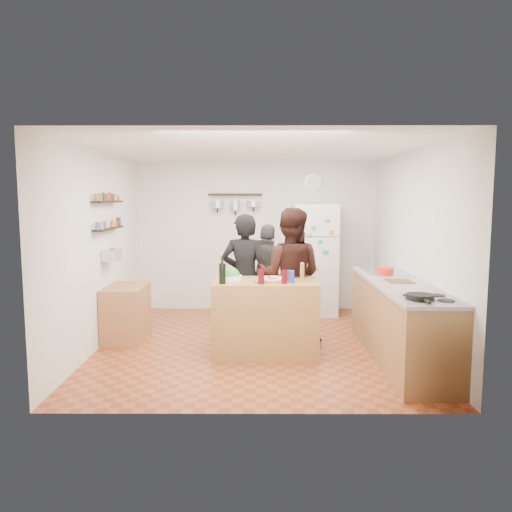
{
  "coord_description": "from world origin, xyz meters",
  "views": [
    {
      "loc": [
        0.02,
        -6.32,
        1.91
      ],
      "look_at": [
        0.0,
        0.1,
        1.15
      ],
      "focal_mm": 35.0,
      "sensor_mm": 36.0,
      "label": 1
    }
  ],
  "objects_px": {
    "salt_canister": "(291,276)",
    "red_bowl": "(385,272)",
    "prep_island": "(265,317)",
    "person_left": "(245,277)",
    "pepper_mill": "(302,273)",
    "side_table": "(126,313)",
    "wall_clock": "(313,183)",
    "wine_bottle": "(222,274)",
    "counter_run": "(399,321)",
    "salad_bowl": "(231,278)",
    "fridge": "(315,259)",
    "person_back": "(268,278)",
    "person_center": "(290,276)",
    "skillet": "(420,297)"
  },
  "relations": [
    {
      "from": "salad_bowl",
      "to": "counter_run",
      "type": "distance_m",
      "value": 2.08
    },
    {
      "from": "person_back",
      "to": "person_left",
      "type": "bearing_deg",
      "value": 73.57
    },
    {
      "from": "counter_run",
      "to": "fridge",
      "type": "distance_m",
      "value": 2.46
    },
    {
      "from": "wall_clock",
      "to": "fridge",
      "type": "bearing_deg",
      "value": -90.0
    },
    {
      "from": "prep_island",
      "to": "counter_run",
      "type": "relative_size",
      "value": 0.48
    },
    {
      "from": "person_center",
      "to": "red_bowl",
      "type": "height_order",
      "value": "person_center"
    },
    {
      "from": "counter_run",
      "to": "wall_clock",
      "type": "bearing_deg",
      "value": 105.92
    },
    {
      "from": "prep_island",
      "to": "pepper_mill",
      "type": "xyz_separation_m",
      "value": [
        0.45,
        0.05,
        0.54
      ]
    },
    {
      "from": "person_back",
      "to": "wine_bottle",
      "type": "bearing_deg",
      "value": 83.28
    },
    {
      "from": "wine_bottle",
      "to": "red_bowl",
      "type": "relative_size",
      "value": 1.12
    },
    {
      "from": "wine_bottle",
      "to": "pepper_mill",
      "type": "distance_m",
      "value": 0.99
    },
    {
      "from": "skillet",
      "to": "side_table",
      "type": "bearing_deg",
      "value": 152.21
    },
    {
      "from": "person_left",
      "to": "side_table",
      "type": "height_order",
      "value": "person_left"
    },
    {
      "from": "person_left",
      "to": "wall_clock",
      "type": "bearing_deg",
      "value": -113.18
    },
    {
      "from": "red_bowl",
      "to": "person_back",
      "type": "bearing_deg",
      "value": 153.28
    },
    {
      "from": "salad_bowl",
      "to": "salt_canister",
      "type": "relative_size",
      "value": 1.98
    },
    {
      "from": "side_table",
      "to": "counter_run",
      "type": "bearing_deg",
      "value": -12.46
    },
    {
      "from": "side_table",
      "to": "prep_island",
      "type": "bearing_deg",
      "value": -18.07
    },
    {
      "from": "wine_bottle",
      "to": "counter_run",
      "type": "relative_size",
      "value": 0.09
    },
    {
      "from": "pepper_mill",
      "to": "side_table",
      "type": "bearing_deg",
      "value": 166.46
    },
    {
      "from": "counter_run",
      "to": "red_bowl",
      "type": "relative_size",
      "value": 12.43
    },
    {
      "from": "salad_bowl",
      "to": "wine_bottle",
      "type": "height_order",
      "value": "wine_bottle"
    },
    {
      "from": "wine_bottle",
      "to": "salad_bowl",
      "type": "bearing_deg",
      "value": 73.5
    },
    {
      "from": "fridge",
      "to": "side_table",
      "type": "height_order",
      "value": "fridge"
    },
    {
      "from": "salad_bowl",
      "to": "salt_canister",
      "type": "distance_m",
      "value": 0.74
    },
    {
      "from": "wine_bottle",
      "to": "counter_run",
      "type": "xyz_separation_m",
      "value": [
        2.09,
        0.06,
        -0.58
      ]
    },
    {
      "from": "counter_run",
      "to": "skillet",
      "type": "relative_size",
      "value": 9.66
    },
    {
      "from": "counter_run",
      "to": "skillet",
      "type": "height_order",
      "value": "skillet"
    },
    {
      "from": "prep_island",
      "to": "fridge",
      "type": "height_order",
      "value": "fridge"
    },
    {
      "from": "wine_bottle",
      "to": "person_back",
      "type": "relative_size",
      "value": 0.16
    },
    {
      "from": "prep_island",
      "to": "fridge",
      "type": "distance_m",
      "value": 2.34
    },
    {
      "from": "salt_canister",
      "to": "counter_run",
      "type": "bearing_deg",
      "value": -1.59
    },
    {
      "from": "counter_run",
      "to": "salad_bowl",
      "type": "bearing_deg",
      "value": 174.15
    },
    {
      "from": "red_bowl",
      "to": "person_center",
      "type": "bearing_deg",
      "value": 175.42
    },
    {
      "from": "pepper_mill",
      "to": "salt_canister",
      "type": "relative_size",
      "value": 1.22
    },
    {
      "from": "pepper_mill",
      "to": "person_left",
      "type": "relative_size",
      "value": 0.1
    },
    {
      "from": "salad_bowl",
      "to": "person_back",
      "type": "xyz_separation_m",
      "value": [
        0.48,
        1.07,
        -0.17
      ]
    },
    {
      "from": "salt_canister",
      "to": "red_bowl",
      "type": "distance_m",
      "value": 1.33
    },
    {
      "from": "person_left",
      "to": "fridge",
      "type": "distance_m",
      "value": 1.89
    },
    {
      "from": "person_left",
      "to": "side_table",
      "type": "relative_size",
      "value": 2.13
    },
    {
      "from": "red_bowl",
      "to": "side_table",
      "type": "distance_m",
      "value": 3.45
    },
    {
      "from": "counter_run",
      "to": "red_bowl",
      "type": "xyz_separation_m",
      "value": [
        -0.05,
        0.53,
        0.51
      ]
    },
    {
      "from": "prep_island",
      "to": "salt_canister",
      "type": "distance_m",
      "value": 0.62
    },
    {
      "from": "salad_bowl",
      "to": "red_bowl",
      "type": "xyz_separation_m",
      "value": [
        1.96,
        0.32,
        0.03
      ]
    },
    {
      "from": "prep_island",
      "to": "person_left",
      "type": "height_order",
      "value": "person_left"
    },
    {
      "from": "wall_clock",
      "to": "salt_canister",
      "type": "bearing_deg",
      "value": -101.71
    },
    {
      "from": "salt_canister",
      "to": "person_left",
      "type": "bearing_deg",
      "value": 127.5
    },
    {
      "from": "person_back",
      "to": "red_bowl",
      "type": "distance_m",
      "value": 1.66
    },
    {
      "from": "pepper_mill",
      "to": "side_table",
      "type": "xyz_separation_m",
      "value": [
        -2.3,
        0.55,
        -0.63
      ]
    },
    {
      "from": "pepper_mill",
      "to": "person_center",
      "type": "bearing_deg",
      "value": 106.27
    }
  ]
}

